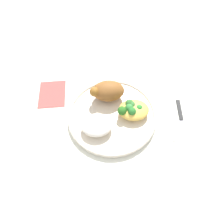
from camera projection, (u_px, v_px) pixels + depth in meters
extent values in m
plane|color=silver|center=(112.00, 117.00, 0.67)|extent=(2.00, 2.00, 0.00)
cylinder|color=beige|center=(112.00, 116.00, 0.66)|extent=(0.28, 0.28, 0.02)
torus|color=beige|center=(112.00, 115.00, 0.66)|extent=(0.29, 0.29, 0.01)
ellipsoid|color=brown|center=(108.00, 91.00, 0.66)|extent=(0.10, 0.07, 0.06)
sphere|color=brown|center=(95.00, 92.00, 0.64)|extent=(0.03, 0.03, 0.03)
ellipsoid|color=silver|center=(97.00, 125.00, 0.61)|extent=(0.09, 0.08, 0.03)
ellipsoid|color=#EABA4D|center=(134.00, 109.00, 0.64)|extent=(0.10, 0.08, 0.03)
sphere|color=#2D6D22|center=(133.00, 110.00, 0.63)|extent=(0.02, 0.02, 0.02)
sphere|color=#3D7E39|center=(131.00, 105.00, 0.63)|extent=(0.02, 0.02, 0.02)
sphere|color=#36702F|center=(129.00, 103.00, 0.64)|extent=(0.03, 0.03, 0.03)
sphere|color=#29722B|center=(132.00, 111.00, 0.62)|extent=(0.03, 0.03, 0.03)
sphere|color=#3A853A|center=(129.00, 108.00, 0.63)|extent=(0.03, 0.03, 0.03)
sphere|color=#328E35|center=(139.00, 107.00, 0.63)|extent=(0.02, 0.02, 0.02)
sphere|color=#2A681F|center=(122.00, 111.00, 0.62)|extent=(0.03, 0.03, 0.03)
cube|color=#B2B2B7|center=(168.00, 116.00, 0.67)|extent=(0.02, 0.11, 0.01)
cube|color=#B2B2B7|center=(171.00, 136.00, 0.63)|extent=(0.02, 0.04, 0.00)
cube|color=black|center=(180.00, 109.00, 0.68)|extent=(0.02, 0.08, 0.01)
cube|color=silver|center=(184.00, 136.00, 0.63)|extent=(0.03, 0.11, 0.00)
cube|color=#DB4C47|center=(52.00, 94.00, 0.72)|extent=(0.10, 0.12, 0.00)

